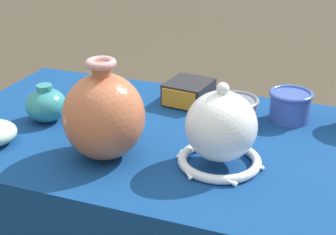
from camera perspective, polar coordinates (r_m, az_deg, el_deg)
name	(u,v)px	position (r m, az deg, el deg)	size (l,w,h in m)	color
display_table	(170,164)	(1.38, 0.23, -5.18)	(1.25, 0.71, 0.78)	#38383D
vase_tall_bulbous	(104,116)	(1.22, -7.13, 0.20)	(0.20, 0.20, 0.25)	#BC6642
vase_dome_bell	(221,132)	(1.18, 5.87, -1.58)	(0.21, 0.20, 0.21)	white
mosaic_tile_box	(189,92)	(1.55, 2.29, 2.82)	(0.14, 0.15, 0.07)	#232328
cup_wide_slate	(235,110)	(1.42, 7.44, 0.83)	(0.13, 0.13, 0.08)	slate
jar_round_teal	(46,105)	(1.46, -13.35, 1.40)	(0.11, 0.11, 0.11)	teal
cup_wide_cobalt	(290,105)	(1.47, 13.39, 1.37)	(0.12, 0.12, 0.09)	#3851A8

